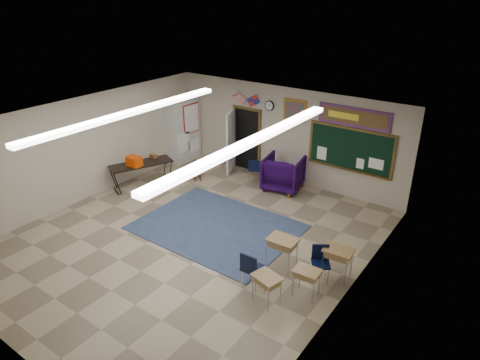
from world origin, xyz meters
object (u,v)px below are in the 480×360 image
Objects in this scene: wooden_stool at (197,172)px; student_desk_front_left at (282,252)px; wingback_armchair at (283,173)px; student_desk_front_right at (337,262)px; folding_table at (142,174)px.

student_desk_front_left is at bearing -28.17° from wooden_stool.
wingback_armchair reaches higher than student_desk_front_right.
student_desk_front_right is at bearing 123.96° from wingback_armchair.
student_desk_front_left is at bearing 12.78° from folding_table.
folding_table reaches higher than student_desk_front_left.
folding_table is at bearing 167.05° from student_desk_front_left.
wingback_armchair is at bearing 23.22° from wooden_stool.
wingback_armchair is 4.53m from student_desk_front_right.
student_desk_front_left is 5.84m from folding_table.
wooden_stool is at bearing 12.01° from wingback_armchair.
student_desk_front_left is 5.26m from wooden_stool.
folding_table is (-6.87, 0.75, 0.02)m from student_desk_front_right.
wingback_armchair reaches higher than student_desk_front_left.
wooden_stool is at bearing 74.73° from folding_table.
student_desk_front_right is 6.91m from folding_table.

